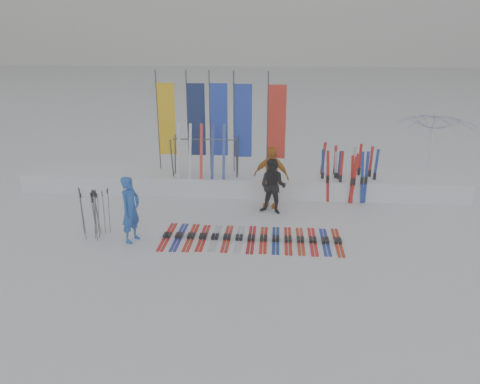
# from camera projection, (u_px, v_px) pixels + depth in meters

# --- Properties ---
(ground) EXTENTS (120.00, 120.00, 0.00)m
(ground) POSITION_uv_depth(u_px,v_px,m) (226.00, 255.00, 10.90)
(ground) COLOR white
(ground) RESTS_ON ground
(snow_bank) EXTENTS (14.00, 1.60, 0.60)m
(snow_bank) POSITION_uv_depth(u_px,v_px,m) (241.00, 182.00, 15.14)
(snow_bank) COLOR white
(snow_bank) RESTS_ON ground
(person_blue) EXTENTS (0.58, 0.70, 1.66)m
(person_blue) POSITION_uv_depth(u_px,v_px,m) (131.00, 209.00, 11.36)
(person_blue) COLOR blue
(person_blue) RESTS_ON ground
(person_black) EXTENTS (0.91, 0.80, 1.59)m
(person_black) POSITION_uv_depth(u_px,v_px,m) (273.00, 187.00, 13.14)
(person_black) COLOR black
(person_black) RESTS_ON ground
(person_yellow) EXTENTS (1.15, 0.72, 1.82)m
(person_yellow) POSITION_uv_depth(u_px,v_px,m) (271.00, 177.00, 13.63)
(person_yellow) COLOR orange
(person_yellow) RESTS_ON ground
(tent_canopy) EXTENTS (3.38, 3.41, 2.42)m
(tent_canopy) POSITION_uv_depth(u_px,v_px,m) (432.00, 148.00, 15.65)
(tent_canopy) COLOR white
(tent_canopy) RESTS_ON ground
(ski_row) EXTENTS (4.44, 1.70, 0.07)m
(ski_row) POSITION_uv_depth(u_px,v_px,m) (251.00, 238.00, 11.68)
(ski_row) COLOR red
(ski_row) RESTS_ON ground
(pole_cluster) EXTENTS (0.69, 0.65, 1.25)m
(pole_cluster) POSITION_uv_depth(u_px,v_px,m) (94.00, 213.00, 11.76)
(pole_cluster) COLOR #595B60
(pole_cluster) RESTS_ON ground
(feather_flags) EXTENTS (4.11, 0.27, 3.20)m
(feather_flags) POSITION_uv_depth(u_px,v_px,m) (219.00, 121.00, 14.78)
(feather_flags) COLOR #383A3F
(feather_flags) RESTS_ON ground
(ski_rack) EXTENTS (2.04, 0.80, 1.23)m
(ski_rack) POSITION_uv_depth(u_px,v_px,m) (205.00, 152.00, 14.49)
(ski_rack) COLOR #383A3F
(ski_rack) RESTS_ON ground
(upright_skis) EXTENTS (1.68, 1.11, 1.63)m
(upright_skis) POSITION_uv_depth(u_px,v_px,m) (348.00, 174.00, 14.34)
(upright_skis) COLOR red
(upright_skis) RESTS_ON ground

